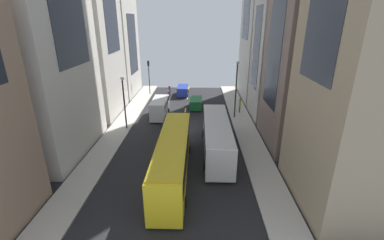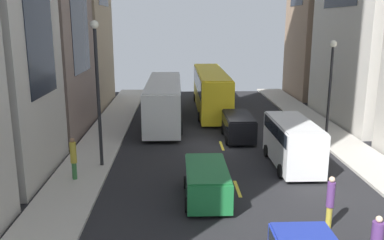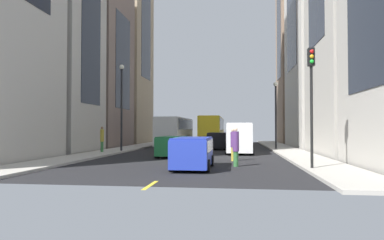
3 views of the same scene
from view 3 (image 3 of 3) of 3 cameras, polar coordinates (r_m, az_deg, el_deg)
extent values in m
plane|color=black|center=(33.74, 1.89, -5.04)|extent=(42.65, 42.65, 0.00)
cube|color=#B2ADA3|center=(35.37, -11.06, -4.73)|extent=(2.78, 44.00, 0.15)
cube|color=#B2ADA3|center=(33.92, 15.41, -4.84)|extent=(2.78, 44.00, 0.15)
cube|color=yellow|center=(13.09, -6.94, -10.71)|extent=(0.16, 2.00, 0.01)
cube|color=yellow|center=(19.89, -1.93, -7.53)|extent=(0.16, 2.00, 0.01)
cube|color=yellow|center=(26.79, 0.48, -5.96)|extent=(0.16, 2.00, 0.01)
cube|color=yellow|center=(33.74, 1.89, -5.03)|extent=(0.16, 2.00, 0.01)
cube|color=yellow|center=(40.70, 2.82, -4.42)|extent=(0.16, 2.00, 0.01)
cube|color=yellow|center=(47.67, 3.48, -3.98)|extent=(0.16, 2.00, 0.01)
cube|color=yellow|center=(54.65, 3.96, -3.66)|extent=(0.16, 2.00, 0.01)
cube|color=#B7B2A8|center=(34.36, -23.49, 11.04)|extent=(9.08, 7.16, 18.94)
cube|color=#1E232D|center=(34.36, -23.49, 11.04)|extent=(9.17, 3.94, 10.42)
cube|color=#7A665B|center=(41.71, -16.85, 9.10)|extent=(8.25, 8.83, 19.41)
cube|color=#1E232D|center=(41.71, -16.85, 9.10)|extent=(8.34, 4.86, 10.67)
cube|color=tan|center=(53.38, -11.31, 18.81)|extent=(6.73, 9.02, 41.15)
cube|color=#1E232D|center=(53.38, -11.31, 18.81)|extent=(6.79, 4.96, 22.63)
cube|color=#937760|center=(55.71, 18.05, 18.43)|extent=(7.14, 7.90, 41.99)
cube|color=#1E232D|center=(55.71, 18.05, 18.43)|extent=(7.21, 4.35, 23.09)
cube|color=silver|center=(40.53, -2.77, -1.93)|extent=(2.55, 12.04, 3.00)
cube|color=black|center=(40.53, -2.77, -0.72)|extent=(2.60, 11.08, 1.20)
cube|color=beige|center=(40.54, -2.77, 0.25)|extent=(2.45, 11.56, 0.08)
cylinder|color=black|center=(44.44, -3.42, -3.53)|extent=(0.46, 1.00, 1.00)
cylinder|color=black|center=(44.06, -0.42, -3.55)|extent=(0.46, 1.00, 1.00)
cylinder|color=black|center=(37.13, -5.57, -3.93)|extent=(0.46, 1.00, 1.00)
cylinder|color=black|center=(36.68, -1.99, -3.97)|extent=(0.46, 1.00, 1.00)
cube|color=yellow|center=(44.57, 3.42, -1.77)|extent=(2.45, 13.47, 3.30)
cube|color=black|center=(44.57, 3.42, -0.67)|extent=(2.50, 12.39, 1.48)
cube|color=gold|center=(44.59, 3.42, 0.40)|extent=(2.35, 12.93, 0.08)
cylinder|color=black|center=(48.85, 2.43, -3.48)|extent=(0.44, 0.76, 0.76)
cylinder|color=black|center=(48.71, 5.08, -3.48)|extent=(0.44, 0.76, 0.76)
cylinder|color=black|center=(40.54, 1.43, -3.90)|extent=(0.44, 0.76, 0.76)
cylinder|color=black|center=(40.38, 4.62, -3.91)|extent=(0.44, 0.76, 0.76)
cube|color=white|center=(29.57, 7.84, -2.92)|extent=(2.05, 5.50, 2.30)
cube|color=black|center=(29.56, 7.83, -1.46)|extent=(2.09, 5.06, 0.69)
cube|color=silver|center=(29.57, 7.83, -0.61)|extent=(1.97, 5.28, 0.08)
cylinder|color=black|center=(31.32, 6.08, -4.65)|extent=(0.37, 0.72, 0.72)
cylinder|color=black|center=(31.34, 9.55, -4.64)|extent=(0.37, 0.72, 0.72)
cylinder|color=black|center=(27.92, 5.94, -5.04)|extent=(0.37, 0.72, 0.72)
cylinder|color=black|center=(27.94, 9.82, -5.03)|extent=(0.37, 0.72, 0.72)
cube|color=#2338AD|center=(18.13, 0.15, -5.38)|extent=(1.82, 4.28, 1.40)
cube|color=black|center=(18.11, 0.15, -4.26)|extent=(1.86, 3.94, 0.59)
cube|color=navy|center=(18.09, 0.15, -3.04)|extent=(1.75, 4.11, 0.08)
cylinder|color=black|center=(19.60, -1.82, -6.73)|extent=(0.33, 0.62, 0.62)
cylinder|color=black|center=(19.41, 3.11, -6.78)|extent=(0.33, 0.62, 0.62)
cylinder|color=black|center=(17.00, -3.25, -7.54)|extent=(0.33, 0.62, 0.62)
cylinder|color=black|center=(16.78, 2.45, -7.62)|extent=(0.33, 0.62, 0.62)
cube|color=#1E7238|center=(25.90, -3.26, -4.33)|extent=(1.86, 4.08, 1.28)
cube|color=black|center=(25.89, -3.26, -3.62)|extent=(1.89, 3.75, 0.54)
cube|color=#1A612F|center=(25.87, -3.26, -2.82)|extent=(1.78, 3.91, 0.08)
cylinder|color=black|center=(27.33, -4.54, -5.23)|extent=(0.33, 0.62, 0.62)
cylinder|color=black|center=(27.03, -0.98, -5.27)|extent=(0.33, 0.62, 0.62)
cylinder|color=black|center=(24.87, -5.74, -5.60)|extent=(0.33, 0.62, 0.62)
cylinder|color=black|center=(24.54, -1.83, -5.66)|extent=(0.33, 0.62, 0.62)
cube|color=black|center=(35.11, 4.22, -3.43)|extent=(1.83, 4.08, 1.46)
cube|color=black|center=(35.10, 4.22, -2.82)|extent=(1.87, 3.75, 0.61)
cube|color=black|center=(35.10, 4.22, -2.17)|extent=(1.76, 3.91, 0.08)
cylinder|color=black|center=(36.45, 3.01, -4.28)|extent=(0.33, 0.62, 0.62)
cylinder|color=black|center=(36.37, 5.66, -4.28)|extent=(0.33, 0.62, 0.62)
cylinder|color=black|center=(33.94, 2.69, -4.49)|extent=(0.33, 0.62, 0.62)
cylinder|color=black|center=(33.84, 5.54, -4.50)|extent=(0.33, 0.62, 0.62)
cylinder|color=gold|center=(22.65, 6.81, -5.65)|extent=(0.23, 0.23, 0.90)
cylinder|color=#593372|center=(22.60, 6.80, -3.25)|extent=(0.30, 0.30, 1.00)
sphere|color=beige|center=(22.58, 6.80, -1.69)|extent=(0.23, 0.23, 0.23)
cylinder|color=#336B38|center=(19.37, 7.30, -6.44)|extent=(0.27, 0.27, 0.85)
cylinder|color=#593372|center=(19.31, 7.29, -3.55)|extent=(0.36, 0.36, 1.11)
sphere|color=beige|center=(19.30, 7.28, -1.60)|extent=(0.21, 0.21, 0.21)
cylinder|color=#336B38|center=(29.93, -14.73, -4.33)|extent=(0.24, 0.24, 0.87)
cylinder|color=gold|center=(29.90, -14.72, -2.50)|extent=(0.31, 0.31, 1.05)
sphere|color=#8C6647|center=(29.89, -14.71, -1.28)|extent=(0.23, 0.23, 0.23)
cylinder|color=black|center=(18.21, 19.26, 0.51)|extent=(0.14, 0.14, 5.12)
cube|color=black|center=(18.55, 19.18, 9.83)|extent=(0.32, 0.32, 0.90)
sphere|color=red|center=(18.43, 19.29, 10.71)|extent=(0.20, 0.20, 0.20)
sphere|color=orange|center=(18.38, 19.30, 9.94)|extent=(0.20, 0.20, 0.20)
sphere|color=green|center=(18.34, 19.30, 9.17)|extent=(0.20, 0.20, 0.20)
cylinder|color=black|center=(34.36, 13.76, 0.44)|extent=(0.18, 0.18, 6.14)
sphere|color=silver|center=(34.61, 13.73, 5.83)|extent=(0.44, 0.44, 0.44)
cylinder|color=black|center=(31.52, -11.63, 1.70)|extent=(0.18, 0.18, 7.36)
sphere|color=silver|center=(31.96, -11.60, 8.63)|extent=(0.44, 0.44, 0.44)
camera|label=1|loc=(65.86, 2.69, 8.09)|focal=24.76mm
camera|label=2|loc=(11.77, -28.29, 27.72)|focal=38.13mm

